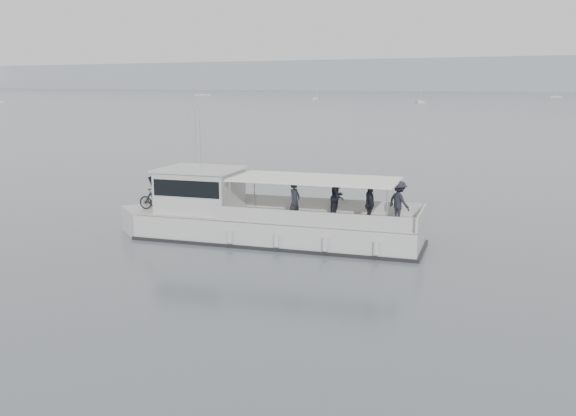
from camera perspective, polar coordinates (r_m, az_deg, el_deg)
The scene contains 3 objects.
ground at distance 33.41m, azimuth -6.74°, elevation -1.30°, with size 1400.00×1400.00×0.00m, color #515B5F.
tour_boat at distance 29.48m, azimuth -3.23°, elevation -0.89°, with size 14.78×6.03×6.16m.
moored_fleet at distance 228.30m, azimuth 17.62°, elevation 8.85°, with size 413.63×340.48×10.60m.
Camera 1 is at (19.12, -26.45, 7.10)m, focal length 40.00 mm.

